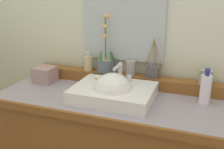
# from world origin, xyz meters

# --- Properties ---
(wall_back) EXTENTS (3.15, 0.20, 2.66)m
(wall_back) POSITION_xyz_m (0.00, 0.38, 1.33)
(wall_back) COLOR silver
(wall_back) RESTS_ON ground
(back_ledge) EXTENTS (1.26, 0.09, 0.07)m
(back_ledge) POSITION_xyz_m (0.00, 0.21, 0.89)
(back_ledge) COLOR brown
(back_ledge) RESTS_ON vanity_cabinet
(sink_basin) EXTENTS (0.45, 0.35, 0.27)m
(sink_basin) POSITION_xyz_m (0.03, -0.04, 0.89)
(sink_basin) COLOR white
(sink_basin) RESTS_ON vanity_cabinet
(soap_bar) EXTENTS (0.07, 0.04, 0.02)m
(soap_bar) POSITION_xyz_m (-0.10, 0.07, 0.93)
(soap_bar) COLOR silver
(soap_bar) RESTS_ON sink_basin
(potted_plant) EXTENTS (0.12, 0.12, 0.38)m
(potted_plant) POSITION_xyz_m (-0.12, 0.22, 0.99)
(potted_plant) COLOR slate
(potted_plant) RESTS_ON back_ledge
(soap_dispenser) EXTENTS (0.06, 0.06, 0.13)m
(soap_dispenser) POSITION_xyz_m (-0.24, 0.21, 0.97)
(soap_dispenser) COLOR #D3BC85
(soap_dispenser) RESTS_ON back_ledge
(tumbler_cup) EXTENTS (0.06, 0.06, 0.09)m
(tumbler_cup) POSITION_xyz_m (0.06, 0.21, 0.97)
(tumbler_cup) COLOR #A09A94
(tumbler_cup) RESTS_ON back_ledge
(reed_diffuser) EXTENTS (0.12, 0.08, 0.25)m
(reed_diffuser) POSITION_xyz_m (0.20, 0.22, 0.97)
(reed_diffuser) COLOR #504C4F
(reed_diffuser) RESTS_ON back_ledge
(trinket_box) EXTENTS (0.08, 0.07, 0.09)m
(trinket_box) POSITION_xyz_m (0.52, 0.20, 0.97)
(trinket_box) COLOR gray
(trinket_box) RESTS_ON back_ledge
(lotion_bottle) EXTENTS (0.06, 0.06, 0.20)m
(lotion_bottle) POSITION_xyz_m (0.52, 0.09, 0.93)
(lotion_bottle) COLOR white
(lotion_bottle) RESTS_ON vanity_cabinet
(tissue_box) EXTENTS (0.14, 0.14, 0.10)m
(tissue_box) POSITION_xyz_m (-0.50, 0.08, 0.90)
(tissue_box) COLOR #A88481
(tissue_box) RESTS_ON vanity_cabinet
(mirror) EXTENTS (0.54, 0.02, 0.62)m
(mirror) POSITION_xyz_m (-0.01, 0.27, 1.31)
(mirror) COLOR silver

